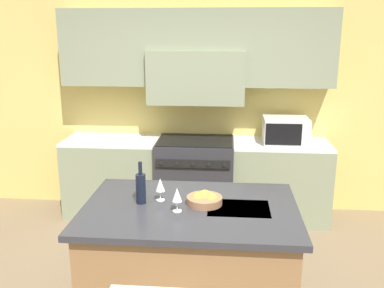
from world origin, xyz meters
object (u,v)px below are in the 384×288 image
at_px(wine_glass_near, 177,196).
at_px(microwave, 285,130).
at_px(fruit_bowl, 205,199).
at_px(wine_bottle, 141,188).
at_px(wine_glass_far, 160,185).
at_px(range_stove, 195,179).

bearing_deg(wine_glass_near, microwave, 63.78).
bearing_deg(fruit_bowl, microwave, 66.51).
bearing_deg(fruit_bowl, wine_bottle, -177.08).
height_order(microwave, wine_bottle, wine_bottle).
bearing_deg(wine_glass_far, fruit_bowl, -5.82).
distance_m(wine_bottle, wine_glass_far, 0.15).
relative_size(microwave, wine_glass_near, 2.85).
xyz_separation_m(wine_bottle, wine_glass_near, (0.28, -0.13, -0.00)).
bearing_deg(fruit_bowl, range_stove, 96.54).
bearing_deg(wine_bottle, range_stove, 82.25).
xyz_separation_m(range_stove, wine_glass_near, (0.03, -2.00, 0.58)).
xyz_separation_m(range_stove, fruit_bowl, (0.21, -1.84, 0.50)).
distance_m(wine_glass_far, fruit_bowl, 0.34).
height_order(range_stove, wine_glass_far, wine_glass_far).
height_order(range_stove, wine_bottle, wine_bottle).
bearing_deg(fruit_bowl, wine_glass_far, 174.18).
xyz_separation_m(range_stove, wine_bottle, (-0.25, -1.87, 0.59)).
distance_m(range_stove, wine_glass_near, 2.08).
relative_size(wine_glass_far, fruit_bowl, 0.67).
bearing_deg(range_stove, wine_glass_near, -89.21).
relative_size(microwave, wine_bottle, 1.58).
bearing_deg(range_stove, microwave, 1.04).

